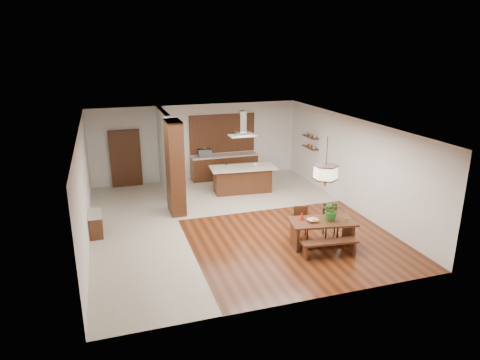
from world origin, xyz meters
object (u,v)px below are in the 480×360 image
object	(u,v)px
microwave	(205,153)
dining_chair_left	(301,223)
dining_table	(322,227)
dining_chair_right	(331,221)
range_hood	(242,124)
dining_bench	(329,248)
island_cup	(255,165)
kitchen_island	(242,179)
pendant_lantern	(326,163)
fruit_bowl	(313,220)
foliage_plant	(332,210)
hallway_console	(96,224)

from	to	relation	value
microwave	dining_chair_left	bearing A→B (deg)	-78.05
dining_table	dining_chair_right	bearing A→B (deg)	40.88
dining_chair_left	range_hood	bearing A→B (deg)	111.39
dining_bench	island_cup	xyz separation A→B (m)	(-0.11, 5.17, 0.79)
dining_table	kitchen_island	world-z (taller)	kitchen_island
pendant_lantern	fruit_bowl	size ratio (longest dim) A/B	4.75
pendant_lantern	dining_chair_right	bearing A→B (deg)	40.88
foliage_plant	range_hood	bearing A→B (deg)	100.52
hallway_console	kitchen_island	world-z (taller)	kitchen_island
dining_chair_right	kitchen_island	xyz separation A→B (m)	(-1.14, 4.28, 0.04)
dining_table	dining_chair_right	world-z (taller)	dining_chair_right
pendant_lantern	fruit_bowl	xyz separation A→B (m)	(-0.28, 0.02, -1.52)
dining_table	range_hood	world-z (taller)	range_hood
pendant_lantern	microwave	size ratio (longest dim) A/B	2.73
hallway_console	fruit_bowl	distance (m)	5.90
hallway_console	dining_chair_right	xyz separation A→B (m)	(6.11, -2.07, 0.13)
dining_chair_left	fruit_bowl	size ratio (longest dim) A/B	3.12
foliage_plant	fruit_bowl	xyz separation A→B (m)	(-0.51, 0.04, -0.23)
dining_table	foliage_plant	distance (m)	0.51
island_cup	range_hood	bearing A→B (deg)	161.93
hallway_console	range_hood	world-z (taller)	range_hood
hallway_console	range_hood	distance (m)	5.85
hallway_console	pendant_lantern	size ratio (longest dim) A/B	0.67
dining_chair_left	island_cup	world-z (taller)	island_cup
hallway_console	island_cup	size ratio (longest dim) A/B	6.39
dining_table	microwave	bearing A→B (deg)	103.59
island_cup	dining_bench	bearing A→B (deg)	-88.79
island_cup	fruit_bowl	bearing A→B (deg)	-90.80
dining_bench	microwave	bearing A→B (deg)	101.69
dining_chair_left	dining_chair_right	bearing A→B (deg)	7.21
hallway_console	dining_table	size ratio (longest dim) A/B	0.49
dining_chair_right	island_cup	bearing A→B (deg)	115.27
foliage_plant	microwave	world-z (taller)	foliage_plant
dining_chair_right	range_hood	distance (m)	4.87
pendant_lantern	dining_table	bearing A→B (deg)	0.00
dining_table	dining_chair_left	xyz separation A→B (m)	(-0.32, 0.57, -0.08)
dining_chair_right	microwave	xyz separation A→B (m)	(-2.07, 6.06, 0.64)
island_cup	kitchen_island	bearing A→B (deg)	162.41
pendant_lantern	foliage_plant	world-z (taller)	pendant_lantern
dining_table	dining_chair_right	size ratio (longest dim) A/B	2.00
dining_chair_right	dining_chair_left	bearing A→B (deg)	-174.28
dining_chair_left	microwave	xyz separation A→B (m)	(-1.25, 5.92, 0.65)
hallway_console	island_cup	bearing A→B (deg)	21.00
dining_chair_right	pendant_lantern	size ratio (longest dim) A/B	0.68
hallway_console	fruit_bowl	bearing A→B (deg)	-24.90
dining_bench	hallway_console	bearing A→B (deg)	150.70
foliage_plant	microwave	xyz separation A→B (m)	(-1.81, 6.51, 0.12)
dining_table	dining_bench	size ratio (longest dim) A/B	1.25
dining_chair_left	kitchen_island	bearing A→B (deg)	111.39
foliage_plant	dining_chair_right	bearing A→B (deg)	59.88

